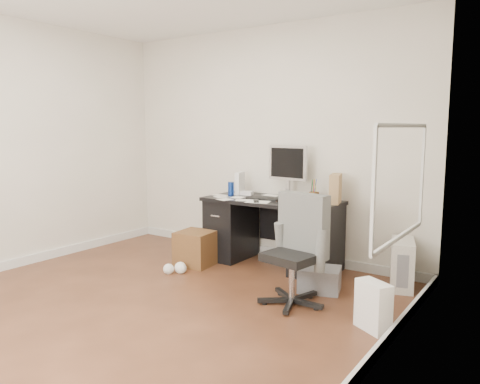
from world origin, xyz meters
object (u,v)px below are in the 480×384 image
object	(u,v)px
desk	(272,230)
pc_tower	(402,264)
office_chair	(292,251)
lcd_monitor	(288,171)
wicker_basket	(196,248)
keyboard	(263,199)

from	to	relation	value
desk	pc_tower	world-z (taller)	desk
office_chair	pc_tower	size ratio (longest dim) A/B	2.07
lcd_monitor	pc_tower	bearing A→B (deg)	-0.74
lcd_monitor	wicker_basket	xyz separation A→B (m)	(-0.80, -0.66, -0.86)
lcd_monitor	pc_tower	distance (m)	1.56
wicker_basket	pc_tower	bearing A→B (deg)	14.35
office_chair	desk	bearing A→B (deg)	138.81
desk	office_chair	size ratio (longest dim) A/B	1.55
keyboard	office_chair	bearing A→B (deg)	-50.95
desk	wicker_basket	bearing A→B (deg)	-145.84
lcd_monitor	wicker_basket	bearing A→B (deg)	-136.10
desk	wicker_basket	world-z (taller)	desk
pc_tower	keyboard	bearing A→B (deg)	169.09
desk	office_chair	distance (m)	1.19
desk	office_chair	world-z (taller)	office_chair
lcd_monitor	keyboard	bearing A→B (deg)	-115.84
pc_tower	desk	bearing A→B (deg)	165.89
office_chair	wicker_basket	xyz separation A→B (m)	(-1.45, 0.44, -0.29)
lcd_monitor	office_chair	xyz separation A→B (m)	(0.65, -1.10, -0.57)
office_chair	wicker_basket	world-z (taller)	office_chair
office_chair	pc_tower	bearing A→B (deg)	65.42
lcd_monitor	office_chair	bearing A→B (deg)	-55.03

